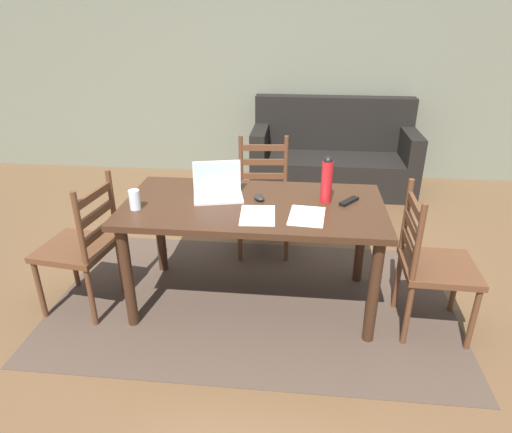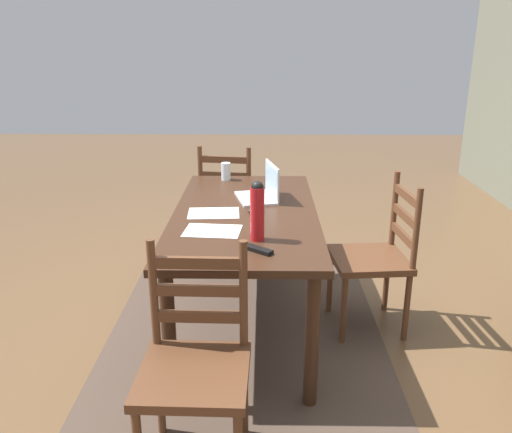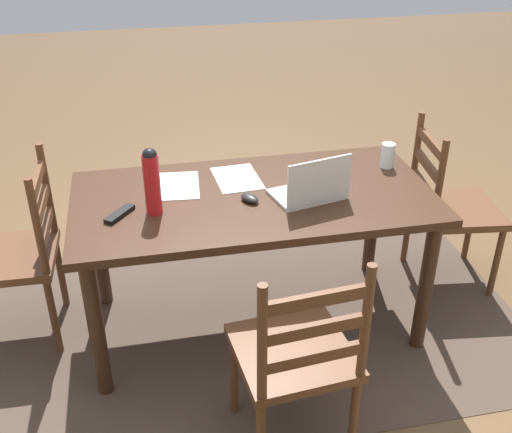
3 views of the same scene
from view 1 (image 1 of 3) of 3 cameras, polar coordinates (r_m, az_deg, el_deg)
ground_plane at (r=3.25m, az=-0.32°, el=-10.61°), size 14.00×14.00×0.00m
area_rug at (r=3.25m, az=-0.32°, el=-10.57°), size 2.78×1.66×0.01m
wall_back at (r=5.46m, az=3.04°, el=19.31°), size 8.00×0.12×2.70m
dining_table at (r=2.92m, az=-0.35°, el=-0.01°), size 1.69×0.85×0.76m
chair_right_near at (r=2.97m, az=21.68°, el=-5.83°), size 0.45×0.45×0.95m
chair_left_near at (r=3.18m, az=-21.49°, el=-3.69°), size 0.49×0.49×0.95m
chair_far_head at (r=3.72m, az=0.94°, el=2.38°), size 0.48×0.48×0.95m
couch at (r=5.20m, az=9.74°, el=7.47°), size 1.80×0.80×1.00m
laptop at (r=2.99m, az=-4.93°, el=3.69°), size 0.36×0.29×0.23m
water_bottle at (r=2.88m, az=9.07°, el=4.81°), size 0.07×0.07×0.31m
drinking_glass at (r=2.87m, az=-15.29°, el=2.09°), size 0.07×0.07×0.13m
computer_mouse at (r=2.92m, az=0.39°, el=2.44°), size 0.10×0.12×0.03m
tv_remote at (r=2.95m, az=11.83°, el=1.93°), size 0.14×0.16×0.02m
paper_stack_left at (r=2.72m, az=6.52°, el=0.07°), size 0.24×0.31×0.00m
paper_stack_right at (r=2.71m, az=0.20°, el=0.16°), size 0.23×0.31×0.00m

